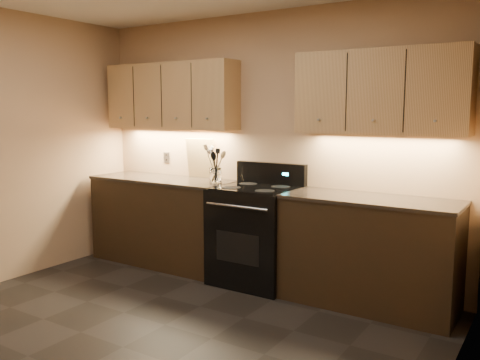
% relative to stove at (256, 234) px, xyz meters
% --- Properties ---
extents(floor, '(4.00, 4.00, 0.00)m').
position_rel_stove_xyz_m(floor, '(-0.08, -1.68, -0.48)').
color(floor, black).
rests_on(floor, ground).
extents(wall_back, '(4.00, 0.04, 2.60)m').
position_rel_stove_xyz_m(wall_back, '(-0.08, 0.32, 0.82)').
color(wall_back, tan).
rests_on(wall_back, ground).
extents(wall_right, '(0.04, 4.00, 2.60)m').
position_rel_stove_xyz_m(wall_right, '(1.92, -1.68, 0.82)').
color(wall_right, tan).
rests_on(wall_right, ground).
extents(counter_left, '(1.62, 0.62, 0.93)m').
position_rel_stove_xyz_m(counter_left, '(-1.18, 0.02, -0.01)').
color(counter_left, black).
rests_on(counter_left, ground).
extents(counter_right, '(1.46, 0.62, 0.93)m').
position_rel_stove_xyz_m(counter_right, '(1.10, 0.02, -0.01)').
color(counter_right, black).
rests_on(counter_right, ground).
extents(stove, '(0.76, 0.68, 1.14)m').
position_rel_stove_xyz_m(stove, '(0.00, 0.00, 0.00)').
color(stove, black).
rests_on(stove, ground).
extents(upper_cab_left, '(1.60, 0.30, 0.70)m').
position_rel_stove_xyz_m(upper_cab_left, '(-1.18, 0.17, 1.32)').
color(upper_cab_left, tan).
rests_on(upper_cab_left, wall_back).
extents(upper_cab_right, '(1.44, 0.30, 0.70)m').
position_rel_stove_xyz_m(upper_cab_right, '(1.10, 0.17, 1.32)').
color(upper_cab_right, tan).
rests_on(upper_cab_right, wall_back).
extents(outlet_plate, '(0.08, 0.01, 0.12)m').
position_rel_stove_xyz_m(outlet_plate, '(-1.38, 0.31, 0.64)').
color(outlet_plate, '#B2B5BA').
rests_on(outlet_plate, wall_back).
extents(utensil_crock, '(0.13, 0.13, 0.15)m').
position_rel_stove_xyz_m(utensil_crock, '(-0.50, 0.03, 0.52)').
color(utensil_crock, white).
rests_on(utensil_crock, counter_left).
extents(cutting_board, '(0.35, 0.14, 0.42)m').
position_rel_stove_xyz_m(cutting_board, '(-0.86, 0.27, 0.66)').
color(cutting_board, tan).
rests_on(cutting_board, counter_left).
extents(wooden_spoon, '(0.15, 0.13, 0.32)m').
position_rel_stove_xyz_m(wooden_spoon, '(-0.53, 0.02, 0.63)').
color(wooden_spoon, tan).
rests_on(wooden_spoon, utensil_crock).
extents(black_spoon, '(0.08, 0.11, 0.30)m').
position_rel_stove_xyz_m(black_spoon, '(-0.50, 0.06, 0.61)').
color(black_spoon, black).
rests_on(black_spoon, utensil_crock).
extents(black_turner, '(0.11, 0.17, 0.35)m').
position_rel_stove_xyz_m(black_turner, '(-0.49, 0.02, 0.64)').
color(black_turner, black).
rests_on(black_turner, utensil_crock).
extents(steel_spatula, '(0.24, 0.12, 0.41)m').
position_rel_stove_xyz_m(steel_spatula, '(-0.48, 0.04, 0.67)').
color(steel_spatula, silver).
rests_on(steel_spatula, utensil_crock).
extents(steel_skimmer, '(0.21, 0.11, 0.37)m').
position_rel_stove_xyz_m(steel_skimmer, '(-0.46, 0.03, 0.64)').
color(steel_skimmer, silver).
rests_on(steel_skimmer, utensil_crock).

